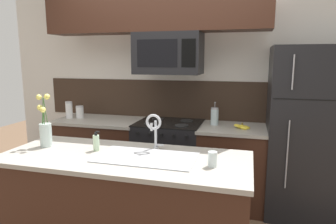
% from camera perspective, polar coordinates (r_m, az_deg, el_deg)
% --- Properties ---
extents(rear_partition, '(5.20, 0.10, 2.60)m').
position_cam_1_polar(rear_partition, '(3.76, 6.16, 4.59)').
color(rear_partition, silver).
rests_on(rear_partition, ground).
extents(splash_band, '(3.55, 0.01, 0.48)m').
position_cam_1_polar(splash_band, '(3.78, 1.49, 2.39)').
color(splash_band, '#332319').
rests_on(splash_band, rear_partition).
extents(back_counter_left, '(1.07, 0.65, 0.91)m').
position_cam_1_polar(back_counter_left, '(3.95, -12.59, -7.83)').
color(back_counter_left, '#381E14').
rests_on(back_counter_left, ground).
extents(back_counter_right, '(0.75, 0.65, 0.91)m').
position_cam_1_polar(back_counter_right, '(3.53, 12.03, -10.02)').
color(back_counter_right, '#381E14').
rests_on(back_counter_right, ground).
extents(stove_range, '(0.76, 0.64, 0.93)m').
position_cam_1_polar(stove_range, '(3.63, 0.20, -9.10)').
color(stove_range, black).
rests_on(stove_range, ground).
extents(microwave, '(0.74, 0.40, 0.46)m').
position_cam_1_polar(microwave, '(3.41, 0.12, 11.06)').
color(microwave, black).
extents(upper_cabinet_band, '(2.51, 0.34, 0.60)m').
position_cam_1_polar(upper_cabinet_band, '(3.48, -2.72, 19.76)').
color(upper_cabinet_band, '#381E14').
extents(refrigerator, '(0.88, 0.74, 1.78)m').
position_cam_1_polar(refrigerator, '(3.48, 25.60, -3.59)').
color(refrigerator, black).
rests_on(refrigerator, ground).
extents(storage_jar_tall, '(0.09, 0.09, 0.21)m').
position_cam_1_polar(storage_jar_tall, '(4.02, -18.32, 0.40)').
color(storage_jar_tall, silver).
rests_on(storage_jar_tall, back_counter_left).
extents(storage_jar_medium, '(0.10, 0.10, 0.16)m').
position_cam_1_polar(storage_jar_medium, '(3.99, -16.44, 0.02)').
color(storage_jar_medium, silver).
rests_on(storage_jar_medium, back_counter_left).
extents(banana_bunch, '(0.19, 0.15, 0.08)m').
position_cam_1_polar(banana_bunch, '(3.33, 13.92, -2.74)').
color(banana_bunch, yellow).
rests_on(banana_bunch, back_counter_right).
extents(french_press, '(0.09, 0.09, 0.27)m').
position_cam_1_polar(french_press, '(3.45, 8.87, -0.81)').
color(french_press, silver).
rests_on(french_press, back_counter_right).
extents(island_counter, '(1.95, 0.79, 0.91)m').
position_cam_1_polar(island_counter, '(2.56, -8.19, -17.95)').
color(island_counter, '#381E14').
rests_on(island_counter, ground).
extents(kitchen_sink, '(0.76, 0.42, 0.16)m').
position_cam_1_polar(kitchen_sink, '(2.34, -4.21, -10.29)').
color(kitchen_sink, '#ADAFB5').
rests_on(kitchen_sink, island_counter).
extents(sink_faucet, '(0.14, 0.14, 0.31)m').
position_cam_1_polar(sink_faucet, '(2.45, -2.66, -2.82)').
color(sink_faucet, '#B7BABF').
rests_on(sink_faucet, island_counter).
extents(dish_soap_bottle, '(0.06, 0.05, 0.16)m').
position_cam_1_polar(dish_soap_bottle, '(2.53, -13.52, -5.67)').
color(dish_soap_bottle, beige).
rests_on(dish_soap_bottle, island_counter).
extents(drinking_glass, '(0.06, 0.06, 0.11)m').
position_cam_1_polar(drinking_glass, '(2.14, 8.46, -8.88)').
color(drinking_glass, silver).
rests_on(drinking_glass, island_counter).
extents(flower_vase, '(0.12, 0.15, 0.45)m').
position_cam_1_polar(flower_vase, '(2.78, -22.31, -3.43)').
color(flower_vase, silver).
rests_on(flower_vase, island_counter).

